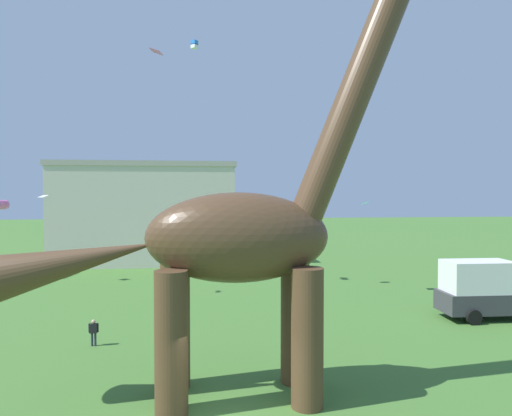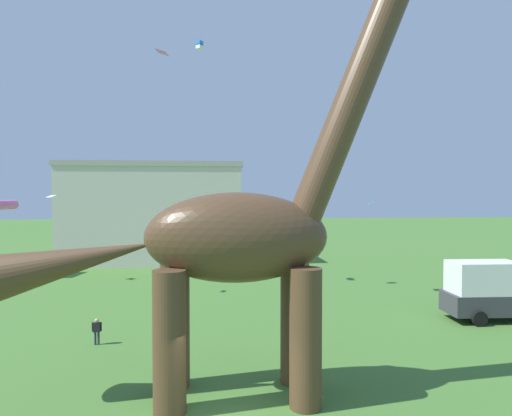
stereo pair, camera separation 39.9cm
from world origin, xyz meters
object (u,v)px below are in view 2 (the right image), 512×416
at_px(parked_box_truck, 496,290).
at_px(person_near_flyer, 97,329).
at_px(kite_high_left, 199,45).
at_px(dinosaur_sculpture, 235,237).
at_px(kite_far_right, 371,203).
at_px(kite_trailing, 51,196).
at_px(kite_mid_left, 162,52).
at_px(kite_drifting, 0,205).

bearing_deg(parked_box_truck, person_near_flyer, -172.25).
xyz_separation_m(person_near_flyer, kite_high_left, (4.36, 10.01, 16.17)).
distance_m(dinosaur_sculpture, kite_high_left, 19.68).
distance_m(parked_box_truck, kite_high_left, 23.58).
height_order(person_near_flyer, kite_high_left, kite_high_left).
distance_m(parked_box_truck, kite_far_right, 9.40).
relative_size(dinosaur_sculpture, person_near_flyer, 12.46).
distance_m(dinosaur_sculpture, kite_far_right, 17.83).
distance_m(kite_far_right, kite_trailing, 23.96).
height_order(kite_high_left, kite_mid_left, kite_high_left).
height_order(dinosaur_sculpture, kite_drifting, dinosaur_sculpture).
relative_size(person_near_flyer, kite_trailing, 1.34).
height_order(person_near_flyer, kite_trailing, kite_trailing).
height_order(parked_box_truck, kite_drifting, kite_drifting).
height_order(parked_box_truck, kite_far_right, kite_far_right).
xyz_separation_m(dinosaur_sculpture, parked_box_truck, (14.55, 8.05, -3.73)).
height_order(kite_high_left, kite_far_right, kite_high_left).
distance_m(kite_mid_left, kite_drifting, 18.49).
height_order(dinosaur_sculpture, parked_box_truck, dinosaur_sculpture).
xyz_separation_m(dinosaur_sculpture, kite_drifting, (-18.09, 23.57, 0.62)).
relative_size(dinosaur_sculpture, kite_high_left, 28.66).
bearing_deg(kite_high_left, parked_box_truck, -25.80).
bearing_deg(kite_mid_left, kite_trailing, 159.18).
bearing_deg(person_near_flyer, kite_trailing, -90.60).
xyz_separation_m(person_near_flyer, kite_drifting, (-12.09, 17.70, 5.28)).
height_order(kite_high_left, kite_trailing, kite_high_left).
xyz_separation_m(kite_high_left, kite_far_right, (11.54, -1.08, -10.65)).
bearing_deg(kite_drifting, kite_high_left, -25.05).
bearing_deg(kite_trailing, kite_drifting, 153.06).
bearing_deg(kite_drifting, person_near_flyer, -55.66).
bearing_deg(kite_high_left, dinosaur_sculpture, -84.09).
distance_m(kite_far_right, kite_mid_left, 18.04).
bearing_deg(kite_far_right, kite_mid_left, 168.43).
height_order(kite_far_right, kite_trailing, kite_trailing).
relative_size(parked_box_truck, kite_high_left, 10.90).
bearing_deg(kite_far_right, dinosaur_sculpture, -123.78).
bearing_deg(parked_box_truck, kite_far_right, 126.26).
distance_m(parked_box_truck, kite_mid_left, 26.15).
bearing_deg(kite_trailing, kite_mid_left, -20.82).
bearing_deg(kite_high_left, kite_trailing, 155.76).
distance_m(parked_box_truck, kite_trailing, 31.09).
distance_m(kite_high_left, kite_mid_left, 3.28).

